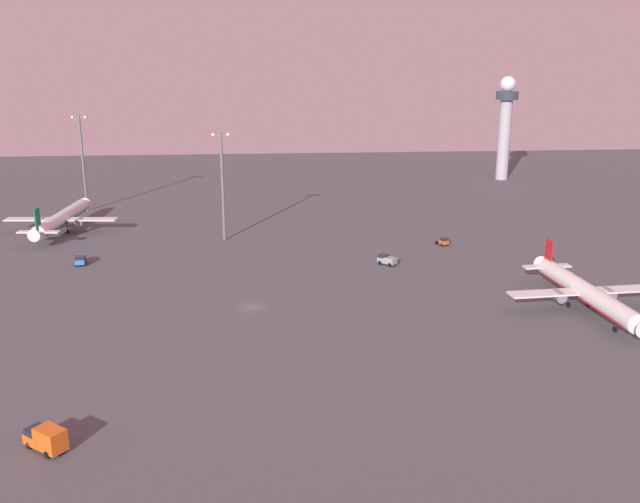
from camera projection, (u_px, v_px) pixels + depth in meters
ground_plane at (252, 307)px, 127.82m from camera, size 416.00×416.00×0.00m
control_tower at (505, 121)px, 254.02m from camera, size 8.00×8.00×37.57m
airplane_near_gate at (585, 292)px, 125.47m from camera, size 28.29×36.33×9.31m
airplane_taxiway_distant at (62, 218)px, 181.23m from camera, size 29.15×37.40×9.59m
pushback_tug at (444, 241)px, 168.73m from camera, size 2.90×3.54×2.05m
cargo_loader at (81, 260)px, 153.41m from camera, size 2.44×4.34×2.25m
maintenance_van at (387, 260)px, 153.36m from camera, size 4.31×4.32×2.25m
catering_truck at (46, 438)px, 81.10m from camera, size 5.87×5.39×3.05m
apron_light_central at (222, 180)px, 170.15m from camera, size 4.80×0.90×26.86m
apron_light_east at (83, 157)px, 203.01m from camera, size 4.80×0.90×28.09m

